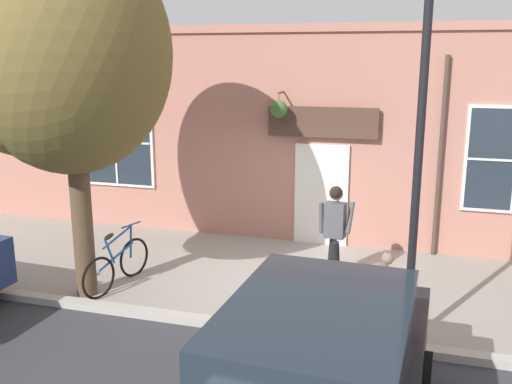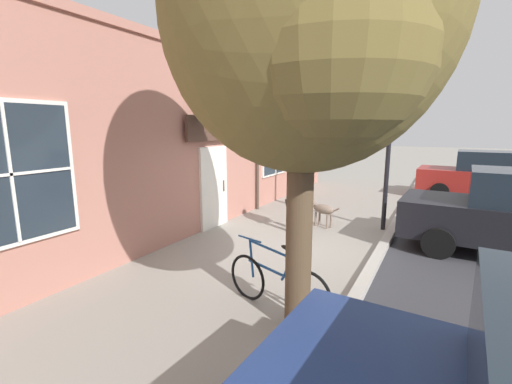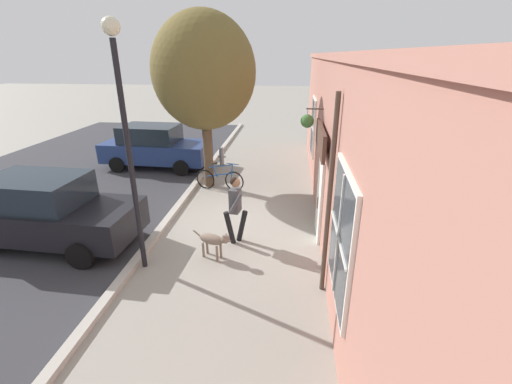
{
  "view_description": "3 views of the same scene",
  "coord_description": "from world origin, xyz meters",
  "views": [
    {
      "loc": [
        9.13,
        2.48,
        3.84
      ],
      "look_at": [
        0.04,
        -0.18,
        1.57
      ],
      "focal_mm": 40.0,
      "sensor_mm": 36.0,
      "label": 1
    },
    {
      "loc": [
        2.98,
        -6.51,
        2.58
      ],
      "look_at": [
        -0.76,
        0.28,
        1.11
      ],
      "focal_mm": 24.0,
      "sensor_mm": 36.0,
      "label": 2
    },
    {
      "loc": [
        -1.39,
        8.65,
        4.41
      ],
      "look_at": [
        -0.63,
        1.34,
        1.44
      ],
      "focal_mm": 24.0,
      "sensor_mm": 36.0,
      "label": 3
    }
  ],
  "objects": [
    {
      "name": "pedestrian_walking",
      "position": [
        -0.11,
        1.17,
        1.04
      ],
      "size": [
        0.61,
        0.6,
        1.73
      ],
      "color": "black",
      "rests_on": "ground_plane"
    },
    {
      "name": "parked_car_far_end",
      "position": [
        4.37,
        8.02,
        0.88
      ],
      "size": [
        4.38,
        2.09,
        1.75
      ],
      "color": "maroon",
      "rests_on": "ground_plane"
    },
    {
      "name": "street_lamp",
      "position": [
        1.76,
        2.46,
        3.26
      ],
      "size": [
        0.32,
        0.32,
        5.01
      ],
      "color": "black",
      "rests_on": "ground_plane"
    },
    {
      "name": "storefront_facade",
      "position": [
        -2.34,
        0.01,
        2.23
      ],
      "size": [
        0.95,
        18.0,
        4.44
      ],
      "color": "#B27566",
      "rests_on": "ground_plane"
    },
    {
      "name": "dog_on_leash",
      "position": [
        0.28,
        1.96,
        0.47
      ],
      "size": [
        0.99,
        0.47,
        0.7
      ],
      "color": "#7F6B5B",
      "rests_on": "ground_plane"
    },
    {
      "name": "leaning_bicycle",
      "position": [
        1.03,
        -2.35,
        0.38
      ],
      "size": [
        1.73,
        0.31,
        1.0
      ],
      "color": "black",
      "rests_on": "ground_plane"
    },
    {
      "name": "ground_plane",
      "position": [
        0.0,
        0.0,
        0.0
      ],
      "size": [
        90.0,
        90.0,
        0.0
      ],
      "primitive_type": "plane",
      "color": "gray"
    },
    {
      "name": "street_tree_by_curb",
      "position": [
        1.55,
        -2.74,
        3.78
      ],
      "size": [
        3.35,
        3.01,
        5.73
      ],
      "color": "brown",
      "rests_on": "ground_plane"
    }
  ]
}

